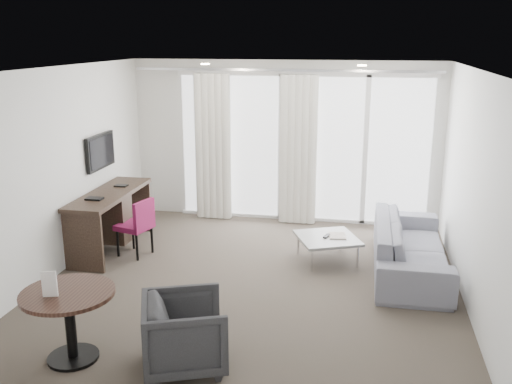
% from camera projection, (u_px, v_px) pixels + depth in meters
% --- Properties ---
extents(floor, '(5.00, 6.00, 0.00)m').
position_uv_depth(floor, '(246.00, 295.00, 6.74)').
color(floor, '#443C33').
rests_on(floor, ground).
extents(ceiling, '(5.00, 6.00, 0.00)m').
position_uv_depth(ceiling, '(245.00, 71.00, 6.06)').
color(ceiling, white).
rests_on(ceiling, ground).
extents(wall_left, '(0.00, 6.00, 2.60)m').
position_uv_depth(wall_left, '(43.00, 178.00, 6.86)').
color(wall_left, silver).
rests_on(wall_left, ground).
extents(wall_right, '(0.00, 6.00, 2.60)m').
position_uv_depth(wall_right, '(480.00, 201.00, 5.94)').
color(wall_right, silver).
rests_on(wall_right, ground).
extents(wall_front, '(5.00, 0.00, 2.60)m').
position_uv_depth(wall_front, '(146.00, 310.00, 3.56)').
color(wall_front, silver).
rests_on(wall_front, ground).
extents(window_panel, '(4.00, 0.02, 2.38)m').
position_uv_depth(window_panel, '(302.00, 149.00, 9.20)').
color(window_panel, white).
rests_on(window_panel, ground).
extents(window_frame, '(4.10, 0.06, 2.44)m').
position_uv_depth(window_frame, '(302.00, 149.00, 9.18)').
color(window_frame, white).
rests_on(window_frame, ground).
extents(curtain_left, '(0.60, 0.20, 2.38)m').
position_uv_depth(curtain_left, '(213.00, 147.00, 9.31)').
color(curtain_left, silver).
rests_on(curtain_left, ground).
extents(curtain_right, '(0.60, 0.20, 2.38)m').
position_uv_depth(curtain_right, '(298.00, 151.00, 9.05)').
color(curtain_right, silver).
rests_on(curtain_right, ground).
extents(curtain_track, '(4.80, 0.04, 0.04)m').
position_uv_depth(curtain_track, '(284.00, 70.00, 8.77)').
color(curtain_track, '#B2B2B7').
rests_on(curtain_track, ceiling).
extents(downlight_a, '(0.12, 0.12, 0.02)m').
position_uv_depth(downlight_a, '(205.00, 64.00, 7.74)').
color(downlight_a, '#FFE0B2').
rests_on(downlight_a, ceiling).
extents(downlight_b, '(0.12, 0.12, 0.02)m').
position_uv_depth(downlight_b, '(362.00, 65.00, 7.35)').
color(downlight_b, '#FFE0B2').
rests_on(downlight_b, ceiling).
extents(desk, '(0.56, 1.79, 0.84)m').
position_uv_depth(desk, '(111.00, 221.00, 8.10)').
color(desk, '#302219').
rests_on(desk, floor).
extents(tv, '(0.05, 0.80, 0.50)m').
position_uv_depth(tv, '(100.00, 151.00, 8.21)').
color(tv, black).
rests_on(tv, wall_left).
extents(desk_chair, '(0.54, 0.52, 0.81)m').
position_uv_depth(desk_chair, '(134.00, 227.00, 7.89)').
color(desk_chair, maroon).
rests_on(desk_chair, floor).
extents(round_table, '(1.14, 1.14, 0.69)m').
position_uv_depth(round_table, '(71.00, 326.00, 5.32)').
color(round_table, '#341E16').
rests_on(round_table, floor).
extents(menu_card, '(0.13, 0.06, 0.24)m').
position_uv_depth(menu_card, '(50.00, 293.00, 5.12)').
color(menu_card, white).
rests_on(menu_card, round_table).
extents(tub_armchair, '(0.96, 0.95, 0.68)m').
position_uv_depth(tub_armchair, '(185.00, 333.00, 5.19)').
color(tub_armchair, '#2B2B2D').
rests_on(tub_armchair, floor).
extents(coffee_table, '(1.00, 1.00, 0.34)m').
position_uv_depth(coffee_table, '(327.00, 249.00, 7.72)').
color(coffee_table, gray).
rests_on(coffee_table, floor).
extents(remote, '(0.09, 0.16, 0.02)m').
position_uv_depth(remote, '(327.00, 236.00, 7.68)').
color(remote, black).
rests_on(remote, coffee_table).
extents(magazine, '(0.23, 0.27, 0.01)m').
position_uv_depth(magazine, '(337.00, 235.00, 7.70)').
color(magazine, gray).
rests_on(magazine, coffee_table).
extents(sofa, '(0.89, 2.29, 0.67)m').
position_uv_depth(sofa, '(410.00, 246.00, 7.35)').
color(sofa, slate).
rests_on(sofa, floor).
extents(terrace_slab, '(5.60, 3.00, 0.12)m').
position_uv_depth(terrace_slab, '(310.00, 198.00, 10.96)').
color(terrace_slab, '#4D4D50').
rests_on(terrace_slab, ground).
extents(rattan_chair_a, '(0.63, 0.63, 0.72)m').
position_uv_depth(rattan_chair_a, '(332.00, 176.00, 10.91)').
color(rattan_chair_a, '#422C19').
rests_on(rattan_chair_a, terrace_slab).
extents(rattan_chair_b, '(0.62, 0.62, 0.73)m').
position_uv_depth(rattan_chair_b, '(375.00, 178.00, 10.77)').
color(rattan_chair_b, '#422C19').
rests_on(rattan_chair_b, terrace_slab).
extents(rattan_table, '(0.48, 0.48, 0.48)m').
position_uv_depth(rattan_table, '(390.00, 195.00, 10.09)').
color(rattan_table, '#422C19').
rests_on(rattan_table, terrace_slab).
extents(balustrade, '(5.50, 0.06, 1.05)m').
position_uv_depth(balustrade, '(318.00, 155.00, 12.19)').
color(balustrade, '#B2B2B7').
rests_on(balustrade, terrace_slab).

